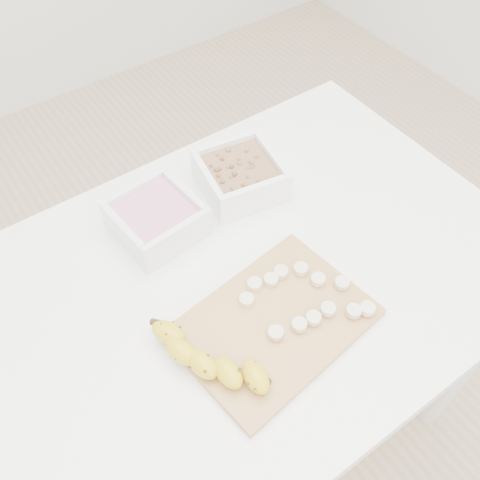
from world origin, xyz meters
TOP-DOWN VIEW (x-y plane):
  - ground at (0.00, 0.00)m, footprint 3.50×3.50m
  - table at (0.00, 0.00)m, footprint 1.00×0.70m
  - bowl_yogurt at (-0.09, 0.18)m, footprint 0.16×0.16m
  - bowl_granola at (0.11, 0.18)m, footprint 0.17×0.17m
  - cutting_board at (-0.03, -0.11)m, footprint 0.33×0.26m
  - banana at (-0.16, -0.12)m, footprint 0.10×0.21m
  - banana_slices at (0.03, -0.11)m, footprint 0.18×0.17m

SIDE VIEW (x-z plane):
  - ground at x=0.00m, z-range 0.00..0.00m
  - table at x=0.00m, z-range 0.28..1.03m
  - cutting_board at x=-0.03m, z-range 0.75..0.76m
  - banana_slices at x=0.03m, z-range 0.77..0.78m
  - banana at x=-0.16m, z-range 0.77..0.80m
  - bowl_yogurt at x=-0.09m, z-range 0.75..0.82m
  - bowl_granola at x=0.11m, z-range 0.75..0.82m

